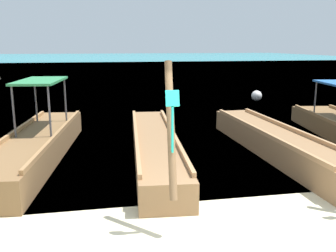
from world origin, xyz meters
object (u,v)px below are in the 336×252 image
at_px(longtail_boat_pink_ribbon, 36,145).
at_px(longtail_boat_turquoise_ribbon, 155,146).
at_px(mooring_buoy_near, 257,96).
at_px(longtail_boat_green_ribbon, 277,143).

distance_m(longtail_boat_pink_ribbon, longtail_boat_turquoise_ribbon, 3.02).
height_order(longtail_boat_pink_ribbon, mooring_buoy_near, longtail_boat_pink_ribbon).
bearing_deg(mooring_buoy_near, longtail_boat_turquoise_ribbon, -127.33).
bearing_deg(longtail_boat_turquoise_ribbon, longtail_boat_pink_ribbon, 172.96).
bearing_deg(longtail_boat_turquoise_ribbon, mooring_buoy_near, 52.67).
bearing_deg(longtail_boat_green_ribbon, longtail_boat_turquoise_ribbon, 173.04).
bearing_deg(longtail_boat_pink_ribbon, longtail_boat_turquoise_ribbon, -7.04).
distance_m(longtail_boat_turquoise_ribbon, mooring_buoy_near, 11.19).
relative_size(longtail_boat_turquoise_ribbon, mooring_buoy_near, 14.25).
distance_m(longtail_boat_pink_ribbon, longtail_boat_green_ribbon, 6.27).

